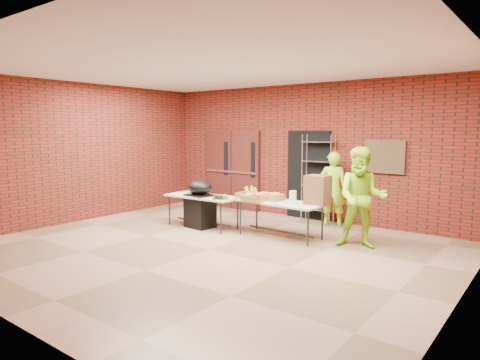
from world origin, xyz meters
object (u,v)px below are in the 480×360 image
(coffee_dispenser, at_px, (318,190))
(volunteer_woman, at_px, (333,189))
(table_right, at_px, (280,205))
(wire_rack, at_px, (318,178))
(volunteer_man, at_px, (362,198))
(table_left, at_px, (203,198))
(covered_grill, at_px, (200,204))

(coffee_dispenser, bearing_deg, volunteer_woman, 103.73)
(table_right, distance_m, volunteer_woman, 1.62)
(wire_rack, xyz_separation_m, volunteer_man, (1.66, -1.54, -0.10))
(coffee_dispenser, xyz_separation_m, volunteer_woman, (-0.34, 1.39, -0.17))
(wire_rack, height_order, table_right, wire_rack)
(volunteer_woman, bearing_deg, coffee_dispenser, 80.96)
(wire_rack, height_order, coffee_dispenser, wire_rack)
(coffee_dispenser, bearing_deg, wire_rack, 116.99)
(table_left, bearing_deg, table_right, 6.21)
(wire_rack, bearing_deg, volunteer_man, -49.15)
(covered_grill, xyz_separation_m, volunteer_woman, (2.23, 1.89, 0.30))
(coffee_dispenser, relative_size, covered_grill, 0.53)
(coffee_dispenser, height_order, covered_grill, coffee_dispenser)
(coffee_dispenser, bearing_deg, table_left, -170.19)
(table_left, xyz_separation_m, volunteer_woman, (2.20, 1.83, 0.19))
(coffee_dispenser, height_order, volunteer_woman, volunteer_woman)
(wire_rack, distance_m, volunteer_woman, 0.56)
(volunteer_woman, distance_m, volunteer_man, 1.77)
(table_right, distance_m, covered_grill, 1.88)
(coffee_dispenser, distance_m, volunteer_woman, 1.44)
(wire_rack, relative_size, covered_grill, 1.94)
(volunteer_man, bearing_deg, table_right, 171.26)
(volunteer_man, bearing_deg, coffee_dispenser, 167.13)
(wire_rack, distance_m, table_left, 2.70)
(wire_rack, xyz_separation_m, table_left, (-1.72, -2.05, -0.37))
(volunteer_woman, height_order, volunteer_man, volunteer_man)
(covered_grill, relative_size, volunteer_woman, 0.63)
(covered_grill, relative_size, volunteer_man, 0.57)
(coffee_dispenser, relative_size, volunteer_man, 0.30)
(table_left, height_order, coffee_dispenser, coffee_dispenser)
(coffee_dispenser, bearing_deg, table_right, -165.99)
(table_left, bearing_deg, coffee_dispenser, 7.88)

